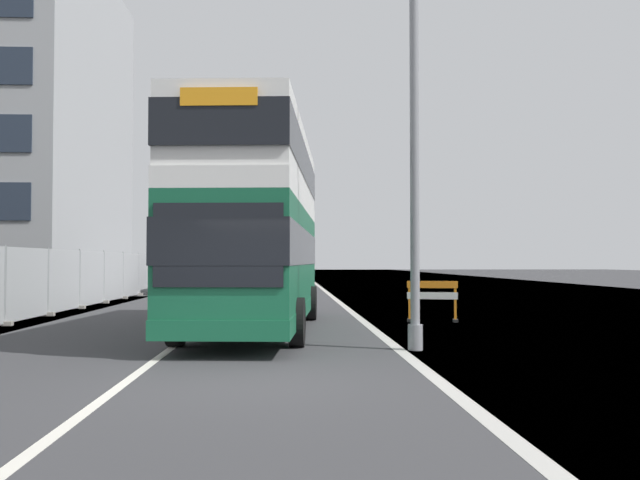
# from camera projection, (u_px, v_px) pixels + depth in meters

# --- Properties ---
(ground) EXTENTS (140.00, 280.00, 0.10)m
(ground) POSITION_uv_depth(u_px,v_px,m) (283.00, 384.00, 10.15)
(ground) COLOR #38383A
(double_decker_bus) EXTENTS (3.37, 11.41, 4.95)m
(double_decker_bus) POSITION_uv_depth(u_px,v_px,m) (257.00, 226.00, 17.76)
(double_decker_bus) COLOR #145638
(double_decker_bus) RESTS_ON ground
(lamppost_foreground) EXTENTS (0.29, 0.70, 9.36)m
(lamppost_foreground) POSITION_uv_depth(u_px,v_px,m) (414.00, 124.00, 13.82)
(lamppost_foreground) COLOR gray
(lamppost_foreground) RESTS_ON ground
(roadworks_barrier) EXTENTS (1.49, 0.70, 1.16)m
(roadworks_barrier) POSITION_uv_depth(u_px,v_px,m) (432.00, 297.00, 20.17)
(roadworks_barrier) COLOR orange
(roadworks_barrier) RESTS_ON ground
(construction_site_fence) EXTENTS (0.44, 24.00, 2.18)m
(construction_site_fence) POSITION_uv_depth(u_px,v_px,m) (92.00, 279.00, 27.42)
(construction_site_fence) COLOR #A8AAAD
(construction_site_fence) RESTS_ON ground
(car_oncoming_near) EXTENTS (1.97, 4.37, 2.21)m
(car_oncoming_near) POSITION_uv_depth(u_px,v_px,m) (192.00, 275.00, 36.84)
(car_oncoming_near) COLOR slate
(car_oncoming_near) RESTS_ON ground
(car_receding_mid) EXTENTS (1.93, 4.10, 2.23)m
(car_receding_mid) POSITION_uv_depth(u_px,v_px,m) (288.00, 272.00, 45.20)
(car_receding_mid) COLOR silver
(car_receding_mid) RESTS_ON ground
(car_receding_far) EXTENTS (2.03, 3.81, 2.16)m
(car_receding_far) POSITION_uv_depth(u_px,v_px,m) (279.00, 271.00, 53.45)
(car_receding_far) COLOR black
(car_receding_far) RESTS_ON ground
(car_far_side) EXTENTS (1.96, 4.48, 2.15)m
(car_far_side) POSITION_uv_depth(u_px,v_px,m) (231.00, 270.00, 61.02)
(car_far_side) COLOR slate
(car_far_side) RESTS_ON ground
(bare_tree_far_verge_near) EXTENTS (3.02, 2.67, 4.69)m
(bare_tree_far_verge_near) POSITION_uv_depth(u_px,v_px,m) (66.00, 249.00, 40.71)
(bare_tree_far_verge_near) COLOR #4C3D2D
(bare_tree_far_verge_near) RESTS_ON ground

